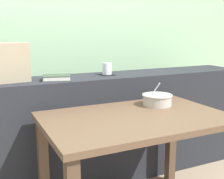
{
  "coord_description": "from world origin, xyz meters",
  "views": [
    {
      "loc": [
        -0.74,
        -1.49,
        1.18
      ],
      "look_at": [
        0.13,
        0.35,
        0.77
      ],
      "focal_mm": 47.01,
      "sensor_mm": 36.0,
      "label": 1
    }
  ],
  "objects_px": {
    "throw_pillow": "(3,63)",
    "juice_glass": "(107,69)",
    "soup_bowl": "(157,100)",
    "coaster_square": "(107,75)",
    "breakfast_table": "(136,133)",
    "closed_book": "(56,77)"
  },
  "relations": [
    {
      "from": "closed_book",
      "to": "soup_bowl",
      "type": "distance_m",
      "value": 0.71
    },
    {
      "from": "breakfast_table",
      "to": "coaster_square",
      "type": "distance_m",
      "value": 0.67
    },
    {
      "from": "breakfast_table",
      "to": "soup_bowl",
      "type": "height_order",
      "value": "soup_bowl"
    },
    {
      "from": "throw_pillow",
      "to": "juice_glass",
      "type": "bearing_deg",
      "value": 0.6
    },
    {
      "from": "coaster_square",
      "to": "closed_book",
      "type": "xyz_separation_m",
      "value": [
        -0.42,
        -0.06,
        0.01
      ]
    },
    {
      "from": "juice_glass",
      "to": "closed_book",
      "type": "bearing_deg",
      "value": -172.3
    },
    {
      "from": "juice_glass",
      "to": "soup_bowl",
      "type": "relative_size",
      "value": 0.44
    },
    {
      "from": "closed_book",
      "to": "throw_pillow",
      "type": "relative_size",
      "value": 0.69
    },
    {
      "from": "coaster_square",
      "to": "soup_bowl",
      "type": "bearing_deg",
      "value": -70.22
    },
    {
      "from": "soup_bowl",
      "to": "throw_pillow",
      "type": "bearing_deg",
      "value": 154.11
    },
    {
      "from": "soup_bowl",
      "to": "closed_book",
      "type": "bearing_deg",
      "value": 145.57
    },
    {
      "from": "juice_glass",
      "to": "soup_bowl",
      "type": "height_order",
      "value": "juice_glass"
    },
    {
      "from": "breakfast_table",
      "to": "soup_bowl",
      "type": "xyz_separation_m",
      "value": [
        0.25,
        0.16,
        0.14
      ]
    },
    {
      "from": "coaster_square",
      "to": "soup_bowl",
      "type": "xyz_separation_m",
      "value": [
        0.16,
        -0.45,
        -0.12
      ]
    },
    {
      "from": "juice_glass",
      "to": "throw_pillow",
      "type": "bearing_deg",
      "value": -179.4
    },
    {
      "from": "coaster_square",
      "to": "juice_glass",
      "type": "bearing_deg",
      "value": 90.0
    },
    {
      "from": "breakfast_table",
      "to": "throw_pillow",
      "type": "bearing_deg",
      "value": 137.66
    },
    {
      "from": "coaster_square",
      "to": "throw_pillow",
      "type": "distance_m",
      "value": 0.76
    },
    {
      "from": "juice_glass",
      "to": "coaster_square",
      "type": "bearing_deg",
      "value": -90.0
    },
    {
      "from": "breakfast_table",
      "to": "juice_glass",
      "type": "relative_size",
      "value": 12.11
    },
    {
      "from": "throw_pillow",
      "to": "soup_bowl",
      "type": "bearing_deg",
      "value": -25.89
    },
    {
      "from": "breakfast_table",
      "to": "coaster_square",
      "type": "bearing_deg",
      "value": 81.49
    }
  ]
}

